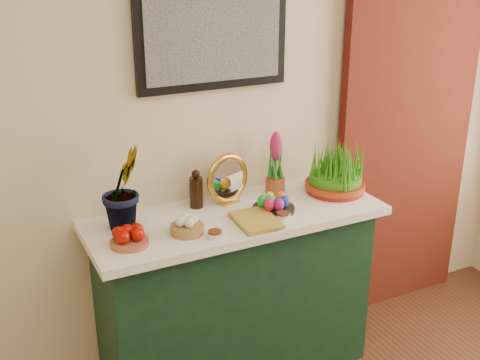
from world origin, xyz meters
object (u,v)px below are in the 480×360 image
Objects in this scene: hyacinth_green at (122,175)px; mirror at (228,179)px; sideboard at (236,298)px; wheatgrass_sabzeh at (336,171)px; book at (238,223)px.

mirror is at bearing -38.94° from hyacinth_green.
wheatgrass_sabzeh is at bearing 0.69° from sideboard.
book is (-0.08, -0.27, -0.10)m from mirror.
hyacinth_green is at bearing 171.57° from sideboard.
hyacinth_green reaches higher than book.
mirror is 0.56m from wheatgrass_sabzeh.
mirror is 0.30m from book.
sideboard is at bearing -100.12° from mirror.
sideboard is 0.87m from hyacinth_green.
wheatgrass_sabzeh is at bearing -12.62° from mirror.
book is at bearing -166.66° from wheatgrass_sabzeh.
wheatgrass_sabzeh reaches higher than book.
hyacinth_green is at bearing 157.73° from book.
mirror is (0.53, 0.05, -0.13)m from hyacinth_green.
wheatgrass_sabzeh reaches higher than sideboard.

